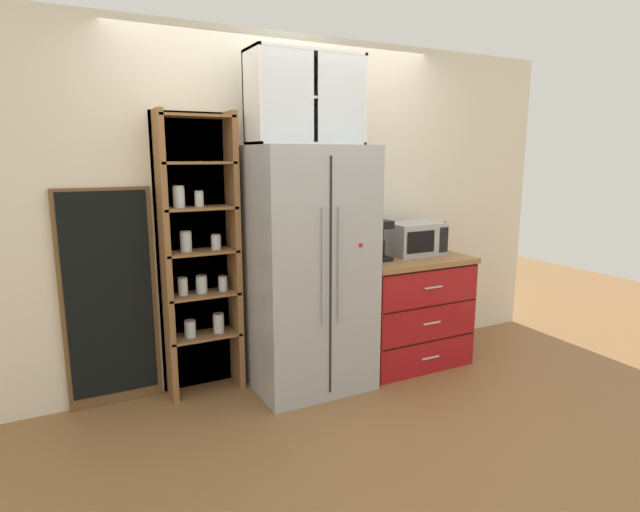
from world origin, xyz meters
name	(u,v)px	position (x,y,z in m)	size (l,w,h in m)	color
ground_plane	(309,383)	(0.00, 0.00, 0.00)	(10.72, 10.72, 0.00)	olive
wall_back_cream	(285,208)	(0.00, 0.40, 1.27)	(5.02, 0.10, 2.55)	silver
refrigerator	(308,269)	(0.00, 0.01, 0.87)	(0.82, 0.71, 1.74)	#ADAFB5
pantry_shelf_column	(198,253)	(-0.71, 0.30, 1.00)	(0.56, 0.27, 1.97)	brown
counter_cabinet	(406,309)	(0.90, 0.03, 0.44)	(0.93, 0.68, 0.88)	#A8161C
microwave	(414,239)	(1.00, 0.08, 1.01)	(0.44, 0.33, 0.26)	#ADAFB5
coffee_maker	(375,240)	(0.60, 0.03, 1.04)	(0.17, 0.20, 0.31)	black
mug_red	(413,251)	(0.90, -0.03, 0.93)	(0.12, 0.08, 0.10)	red
bottle_green	(444,239)	(1.30, 0.06, 0.99)	(0.06, 0.06, 0.25)	#285B33
upper_cabinet	(304,100)	(0.00, 0.05, 2.05)	(0.79, 0.32, 0.61)	silver
chalkboard_menu	(110,299)	(-1.31, 0.33, 0.74)	(0.60, 0.04, 1.47)	brown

